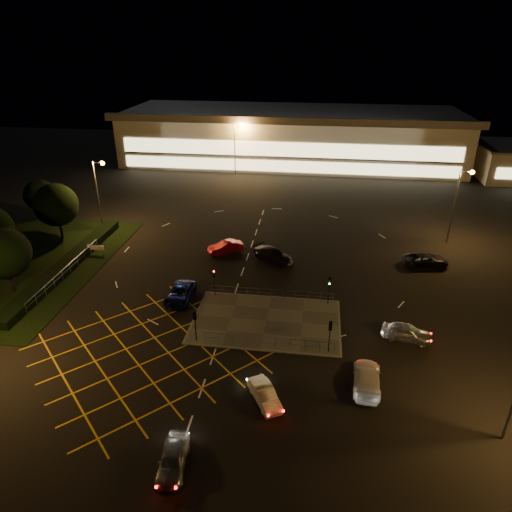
# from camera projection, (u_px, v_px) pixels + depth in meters

# --- Properties ---
(ground) EXTENTS (180.00, 180.00, 0.00)m
(ground) POSITION_uv_depth(u_px,v_px,m) (249.00, 309.00, 46.75)
(ground) COLOR black
(ground) RESTS_ON ground
(pedestrian_island) EXTENTS (14.00, 9.00, 0.12)m
(pedestrian_island) POSITION_uv_depth(u_px,v_px,m) (266.00, 321.00, 44.70)
(pedestrian_island) COLOR #4C4944
(pedestrian_island) RESTS_ON ground
(grass_verge) EXTENTS (18.00, 30.00, 0.08)m
(grass_verge) POSITION_uv_depth(u_px,v_px,m) (29.00, 265.00, 55.47)
(grass_verge) COLOR black
(grass_verge) RESTS_ON ground
(hedge) EXTENTS (2.00, 26.00, 1.00)m
(hedge) POSITION_uv_depth(u_px,v_px,m) (67.00, 264.00, 54.66)
(hedge) COLOR black
(hedge) RESTS_ON ground
(supermarket) EXTENTS (72.00, 26.50, 10.50)m
(supermarket) POSITION_uv_depth(u_px,v_px,m) (291.00, 136.00, 99.54)
(supermarket) COLOR beige
(supermarket) RESTS_ON ground
(streetlight_nw) EXTENTS (1.78, 0.56, 10.03)m
(streetlight_nw) POSITION_uv_depth(u_px,v_px,m) (99.00, 186.00, 62.74)
(streetlight_nw) COLOR slate
(streetlight_nw) RESTS_ON ground
(streetlight_ne) EXTENTS (1.78, 0.56, 10.03)m
(streetlight_ne) POSITION_uv_depth(u_px,v_px,m) (459.00, 196.00, 58.69)
(streetlight_ne) COLOR slate
(streetlight_ne) RESTS_ON ground
(streetlight_far_left) EXTENTS (1.78, 0.56, 10.03)m
(streetlight_far_left) POSITION_uv_depth(u_px,v_px,m) (237.00, 142.00, 87.73)
(streetlight_far_left) COLOR slate
(streetlight_far_left) RESTS_ON ground
(streetlight_far_right) EXTENTS (1.78, 0.56, 10.03)m
(streetlight_far_right) POSITION_uv_depth(u_px,v_px,m) (451.00, 146.00, 84.65)
(streetlight_far_right) COLOR slate
(streetlight_far_right) RESTS_ON ground
(signal_sw) EXTENTS (0.28, 0.30, 3.15)m
(signal_sw) POSITION_uv_depth(u_px,v_px,m) (195.00, 319.00, 40.86)
(signal_sw) COLOR black
(signal_sw) RESTS_ON pedestrian_island
(signal_se) EXTENTS (0.28, 0.30, 3.15)m
(signal_se) POSITION_uv_depth(u_px,v_px,m) (330.00, 330.00, 39.40)
(signal_se) COLOR black
(signal_se) RESTS_ON pedestrian_island
(signal_nw) EXTENTS (0.28, 0.30, 3.15)m
(signal_nw) POSITION_uv_depth(u_px,v_px,m) (214.00, 277.00, 47.96)
(signal_nw) COLOR black
(signal_nw) RESTS_ON pedestrian_island
(signal_ne) EXTENTS (0.28, 0.30, 3.15)m
(signal_ne) POSITION_uv_depth(u_px,v_px,m) (329.00, 285.00, 46.51)
(signal_ne) COLOR black
(signal_ne) RESTS_ON pedestrian_island
(tree_c) EXTENTS (5.76, 5.76, 7.84)m
(tree_c) POSITION_uv_depth(u_px,v_px,m) (56.00, 205.00, 60.42)
(tree_c) COLOR black
(tree_c) RESTS_ON ground
(tree_d) EXTENTS (4.68, 4.68, 6.37)m
(tree_d) POSITION_uv_depth(u_px,v_px,m) (40.00, 195.00, 66.90)
(tree_d) COLOR black
(tree_d) RESTS_ON ground
(tree_e) EXTENTS (5.40, 5.40, 7.35)m
(tree_e) POSITION_uv_depth(u_px,v_px,m) (4.00, 253.00, 47.86)
(tree_e) COLOR black
(tree_e) RESTS_ON ground
(car_near_silver) EXTENTS (2.13, 4.42, 1.46)m
(car_near_silver) POSITION_uv_depth(u_px,v_px,m) (173.00, 458.00, 29.48)
(car_near_silver) COLOR silver
(car_near_silver) RESTS_ON ground
(car_queue_white) EXTENTS (3.18, 4.14, 1.31)m
(car_queue_white) POSITION_uv_depth(u_px,v_px,m) (265.00, 395.00, 34.76)
(car_queue_white) COLOR silver
(car_queue_white) RESTS_ON ground
(car_left_blue) EXTENTS (2.48, 5.30, 1.47)m
(car_left_blue) POSITION_uv_depth(u_px,v_px,m) (180.00, 294.00, 48.09)
(car_left_blue) COLOR #0B1547
(car_left_blue) RESTS_ON ground
(car_far_dkgrey) EXTENTS (5.63, 4.73, 1.54)m
(car_far_dkgrey) POSITION_uv_depth(u_px,v_px,m) (273.00, 255.00, 56.45)
(car_far_dkgrey) COLOR black
(car_far_dkgrey) RESTS_ON ground
(car_right_silver) EXTENTS (4.79, 2.64, 1.54)m
(car_right_silver) POSITION_uv_depth(u_px,v_px,m) (407.00, 332.00, 41.83)
(car_right_silver) COLOR #B7B8BE
(car_right_silver) RESTS_ON ground
(car_circ_red) EXTENTS (4.73, 3.74, 1.50)m
(car_circ_red) POSITION_uv_depth(u_px,v_px,m) (226.00, 247.00, 58.52)
(car_circ_red) COLOR maroon
(car_circ_red) RESTS_ON ground
(car_east_grey) EXTENTS (5.83, 3.51, 1.51)m
(car_east_grey) POSITION_uv_depth(u_px,v_px,m) (426.00, 260.00, 55.24)
(car_east_grey) COLOR black
(car_east_grey) RESTS_ON ground
(car_approach_white) EXTENTS (2.47, 5.32, 1.50)m
(car_approach_white) POSITION_uv_depth(u_px,v_px,m) (367.00, 378.00, 36.26)
(car_approach_white) COLOR silver
(car_approach_white) RESTS_ON ground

